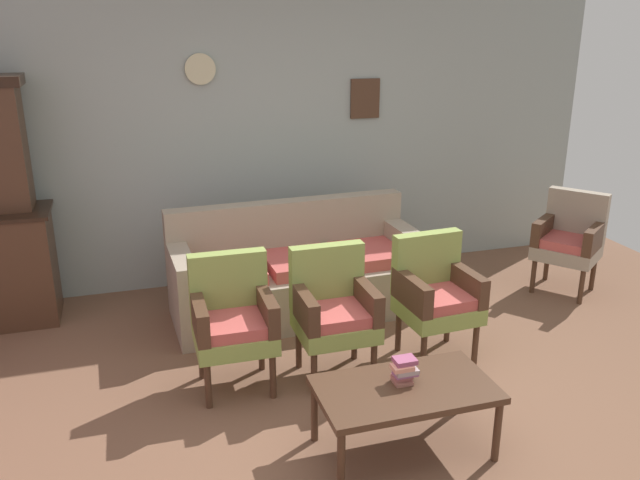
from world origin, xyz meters
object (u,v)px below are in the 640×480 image
object	(u,v)px
armchair_by_doorway	(233,317)
book_stack_on_table	(404,370)
floral_couch	(297,275)
armchair_row_middle	(435,292)
armchair_near_couch_end	(333,307)
coffee_table	(405,393)
wingback_chair_by_fireplace	(569,238)

from	to	relation	value
armchair_by_doorway	book_stack_on_table	xyz separation A→B (m)	(0.80, -0.96, -0.00)
floral_couch	armchair_row_middle	world-z (taller)	same
armchair_near_couch_end	coffee_table	world-z (taller)	armchair_near_couch_end
floral_couch	wingback_chair_by_fireplace	bearing A→B (deg)	-6.25
armchair_near_couch_end	wingback_chair_by_fireplace	world-z (taller)	same
armchair_near_couch_end	armchair_row_middle	xyz separation A→B (m)	(0.78, 0.03, 0.00)
armchair_row_middle	wingback_chair_by_fireplace	size ratio (longest dim) A/B	1.00
armchair_row_middle	coffee_table	distance (m)	1.20
armchair_by_doorway	book_stack_on_table	world-z (taller)	armchair_by_doorway
armchair_row_middle	wingback_chair_by_fireplace	world-z (taller)	same
armchair_near_couch_end	book_stack_on_table	bearing A→B (deg)	-82.47
armchair_near_couch_end	wingback_chair_by_fireplace	distance (m)	2.60
armchair_row_middle	coffee_table	bearing A→B (deg)	-124.34
armchair_by_doorway	book_stack_on_table	size ratio (longest dim) A/B	5.89
armchair_by_doorway	wingback_chair_by_fireplace	distance (m)	3.24
armchair_row_middle	book_stack_on_table	world-z (taller)	armchair_row_middle
floral_couch	armchair_by_doorway	distance (m)	1.24
floral_couch	book_stack_on_table	size ratio (longest dim) A/B	13.66
wingback_chair_by_fireplace	book_stack_on_table	distance (m)	2.90
armchair_near_couch_end	book_stack_on_table	size ratio (longest dim) A/B	5.89
floral_couch	armchair_by_doorway	bearing A→B (deg)	-125.39
floral_couch	armchair_near_couch_end	bearing A→B (deg)	-91.48
armchair_by_doorway	armchair_row_middle	world-z (taller)	same
coffee_table	book_stack_on_table	distance (m)	0.13
armchair_near_couch_end	armchair_row_middle	size ratio (longest dim) A/B	1.00
book_stack_on_table	floral_couch	bearing A→B (deg)	92.71
armchair_row_middle	wingback_chair_by_fireplace	bearing A→B (deg)	23.76
armchair_by_doorway	armchair_near_couch_end	bearing A→B (deg)	-4.31
armchair_by_doorway	wingback_chair_by_fireplace	world-z (taller)	same
floral_couch	armchair_near_couch_end	size ratio (longest dim) A/B	2.32
armchair_row_middle	book_stack_on_table	bearing A→B (deg)	-125.26
floral_couch	armchair_row_middle	size ratio (longest dim) A/B	2.32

